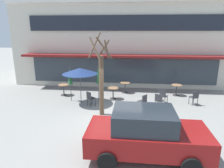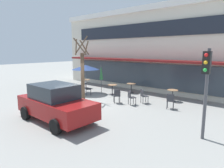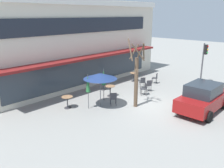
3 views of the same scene
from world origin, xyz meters
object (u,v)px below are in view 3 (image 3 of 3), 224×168
Objects in this scene: cafe_chair_2 at (155,77)px; traffic_light_pole at (204,57)px; cafe_table_mid_patio at (110,89)px; street_tree at (136,77)px; cafe_chair_1 at (144,88)px; cafe_table_by_tree at (67,100)px; patio_umbrella_corner_open at (88,84)px; cafe_chair_4 at (149,85)px; patio_umbrella_cream_folded at (100,76)px; cafe_table_near_wall at (134,76)px; parked_sedan at (203,98)px; cafe_table_streetside at (103,83)px; cafe_chair_3 at (113,98)px; cafe_chair_0 at (142,82)px; patio_umbrella_green_folded at (104,77)px.

traffic_light_pole reaches higher than cafe_chair_2.
street_tree is (-0.37, -2.56, 1.41)m from cafe_table_mid_patio.
traffic_light_pole is (7.98, -0.97, 0.37)m from street_tree.
cafe_chair_1 is 6.31m from traffic_light_pole.
cafe_table_by_tree is 4.53m from street_tree.
patio_umbrella_corner_open reaches higher than cafe_chair_4.
cafe_table_near_wall is at bearing 18.77° from patio_umbrella_cream_folded.
parked_sedan reaches higher than cafe_table_mid_patio.
cafe_table_streetside is at bearing 31.19° from patio_umbrella_corner_open.
cafe_chair_3 is 0.21× the size of street_tree.
cafe_chair_2 and cafe_chair_4 have the same top height.
cafe_chair_0 is at bearing -123.44° from cafe_table_near_wall.
cafe_table_near_wall is 2.97m from cafe_chair_4.
parked_sedan is (-1.03, -4.60, 0.35)m from cafe_chair_4.
traffic_light_pole reaches higher than cafe_chair_4.
street_tree is at bearing 173.10° from traffic_light_pole.
cafe_table_mid_patio is at bearing 15.25° from patio_umbrella_green_folded.
parked_sedan is at bearing -50.96° from patio_umbrella_corner_open.
cafe_table_by_tree is at bearing 172.99° from cafe_chair_2.
patio_umbrella_cream_folded reaches higher than parked_sedan.
patio_umbrella_cream_folded reaches higher than cafe_table_streetside.
parked_sedan is at bearing -91.51° from cafe_chair_1.
cafe_chair_4 is at bearing 156.44° from traffic_light_pole.
cafe_table_by_tree is at bearing 160.43° from traffic_light_pole.
cafe_table_near_wall is at bearing 38.67° from street_tree.
cafe_table_near_wall is 1.00× the size of cafe_table_streetside.
cafe_table_by_tree is 8.50m from cafe_chair_2.
patio_umbrella_corner_open is at bearing -167.00° from cafe_table_mid_patio.
cafe_table_by_tree is 6.50m from cafe_chair_4.
patio_umbrella_cream_folded is at bearing -175.80° from cafe_chair_0.
patio_umbrella_cream_folded is at bearing 145.37° from cafe_chair_3.
cafe_chair_1 is at bearing 22.00° from street_tree.
patio_umbrella_green_folded is at bearing -134.34° from cafe_table_streetside.
cafe_table_by_tree is at bearing 138.97° from patio_umbrella_cream_folded.
parked_sedan is at bearing -58.55° from street_tree.
patio_umbrella_corner_open is 0.65× the size of traffic_light_pole.
cafe_table_streetside and cafe_table_by_tree have the same top height.
street_tree reaches higher than cafe_table_by_tree.
traffic_light_pole is at bearing -21.01° from patio_umbrella_green_folded.
patio_umbrella_green_folded is at bearing -164.75° from cafe_table_mid_patio.
patio_umbrella_green_folded reaches higher than cafe_chair_1.
cafe_chair_4 is (3.99, 0.01, 0.00)m from cafe_chair_3.
cafe_chair_0 and cafe_chair_2 have the same top height.
patio_umbrella_cream_folded and patio_umbrella_corner_open have the same top height.
street_tree is 1.26× the size of traffic_light_pole.
patio_umbrella_green_folded reaches higher than cafe_chair_3.
street_tree is (-1.09, -3.98, 1.41)m from cafe_table_streetside.
patio_umbrella_green_folded reaches higher than cafe_chair_2.
patio_umbrella_cream_folded reaches higher than cafe_table_by_tree.
cafe_chair_2 is (6.87, 0.33, -1.50)m from patio_umbrella_cream_folded.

